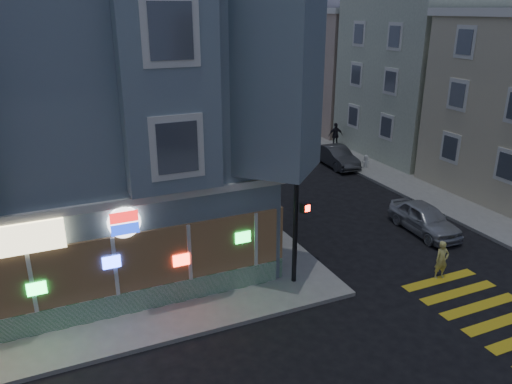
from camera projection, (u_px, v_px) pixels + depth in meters
ground at (309, 352)px, 14.70m from camera, size 120.00×120.00×0.00m
sidewalk_ne at (410, 124)px, 43.13m from camera, size 24.00×42.00×0.15m
corner_building at (46, 107)px, 19.83m from camera, size 14.60×14.60×11.40m
row_house_b at (446, 72)px, 33.95m from camera, size 12.00×8.60×10.50m
row_house_c at (366, 70)px, 41.93m from camera, size 12.00×8.60×9.00m
row_house_d at (313, 52)px, 49.39m from camera, size 12.00×8.60×10.50m
utility_pole at (293, 74)px, 38.18m from camera, size 2.20×0.30×9.00m
street_tree_near at (263, 76)px, 43.70m from camera, size 3.00×3.00×5.30m
street_tree_far at (230, 67)px, 50.56m from camera, size 3.00×3.00×5.30m
running_child at (442, 260)px, 18.50m from camera, size 0.59×0.44×1.48m
pedestrian_a at (315, 134)px, 36.04m from camera, size 0.86×0.69×1.66m
pedestrian_b at (336, 135)px, 35.46m from camera, size 1.10×0.64×1.75m
parked_car_a at (425, 218)px, 22.36m from camera, size 1.83×3.97×1.32m
parked_car_b at (336, 156)px, 31.74m from camera, size 1.58×3.99×1.29m
parked_car_c at (281, 131)px, 38.41m from camera, size 1.97×4.49×1.28m
parked_car_d at (246, 113)px, 44.44m from camera, size 2.88×5.49×1.48m
traffic_signal at (299, 190)px, 16.91m from camera, size 0.65×0.59×5.31m
fire_hydrant at (366, 161)px, 31.09m from camera, size 0.47×0.27×0.81m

